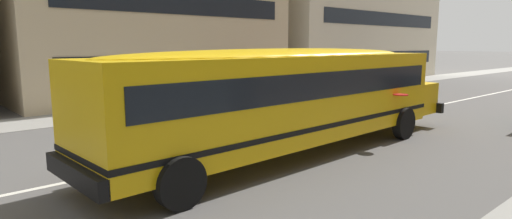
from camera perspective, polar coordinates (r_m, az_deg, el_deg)
The scene contains 6 objects.
ground_plane at distance 12.16m, azimuth -3.80°, elevation -5.41°, with size 400.00×400.00×0.00m, color #54514F.
sidewalk_far at distance 19.30m, azimuth -19.14°, elevation -0.53°, with size 120.00×3.00×0.01m, color gray.
lane_centreline at distance 12.16m, azimuth -3.80°, elevation -5.40°, with size 110.00×0.16×0.01m, color silver.
school_bus at distance 11.36m, azimuth 5.06°, elevation 2.43°, with size 13.08×3.11×2.91m.
parked_car_dark_blue_far_corner at distance 31.05m, azimuth 19.21°, elevation 4.42°, with size 3.98×2.03×1.64m.
parked_car_red_end_of_row at distance 21.76m, azimuth 5.17°, elevation 3.17°, with size 3.98×2.04×1.64m.
Camera 1 is at (-7.20, -9.33, 3.00)m, focal length 29.03 mm.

